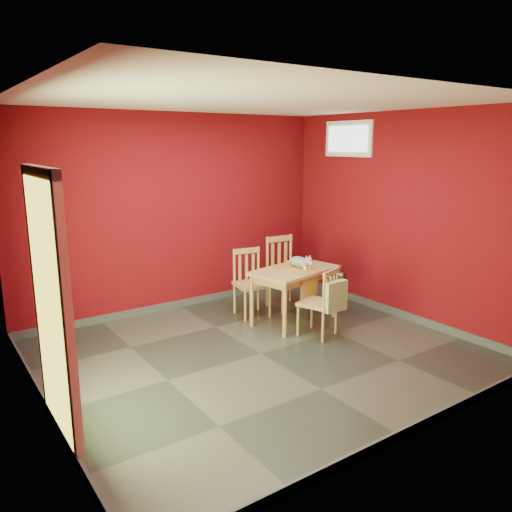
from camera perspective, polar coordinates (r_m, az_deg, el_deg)
ground at (r=5.65m, az=0.53°, el=-11.10°), size 4.50×4.50×0.00m
room_shell at (r=5.63m, az=0.53°, el=-10.63°), size 4.50×4.50×4.50m
doorway at (r=4.06m, az=-22.53°, el=-4.86°), size 0.06×1.01×2.13m
window at (r=7.38m, az=10.50°, el=13.04°), size 0.05×0.90×0.50m
outlet_plate at (r=7.97m, az=1.67°, el=-1.69°), size 0.08×0.02×0.12m
dining_table at (r=6.45m, az=4.43°, el=-2.24°), size 1.25×0.88×0.71m
table_runner at (r=6.36m, az=5.02°, el=-2.08°), size 0.41×0.67×0.31m
chair_far_left at (r=6.74m, az=-0.61°, el=-2.95°), size 0.48×0.48×0.90m
chair_far_right at (r=7.08m, az=3.33°, el=-1.77°), size 0.50×0.50×1.00m
chair_near at (r=6.06m, az=7.40°, el=-5.19°), size 0.50×0.50×0.85m
tote_bag at (r=5.91m, az=9.05°, el=-4.54°), size 0.31×0.18×0.43m
cat at (r=6.49m, az=5.03°, el=-0.46°), size 0.27×0.42×0.20m
picture_frame at (r=7.74m, az=8.94°, el=-3.04°), size 0.15×0.41×0.41m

